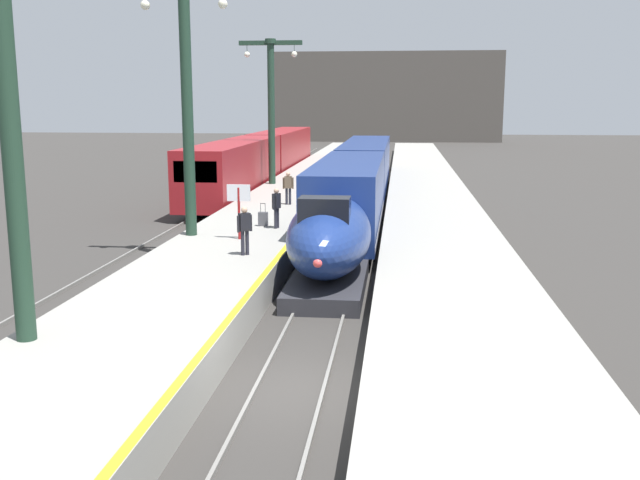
{
  "coord_description": "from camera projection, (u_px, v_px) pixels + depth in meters",
  "views": [
    {
      "loc": [
        2.32,
        -15.0,
        6.28
      ],
      "look_at": [
        -0.25,
        8.32,
        1.8
      ],
      "focal_mm": 40.78,
      "sensor_mm": 36.0,
      "label": 1
    }
  ],
  "objects": [
    {
      "name": "ground_plane",
      "position": [
        290.0,
        390.0,
        16.07
      ],
      "size": [
        260.0,
        260.0,
        0.0
      ],
      "primitive_type": "plane",
      "color": "#33302D"
    },
    {
      "name": "platform_left",
      "position": [
        285.0,
        206.0,
        40.57
      ],
      "size": [
        4.8,
        110.0,
        1.05
      ],
      "primitive_type": "cube",
      "color": "gray",
      "rests_on": "ground"
    },
    {
      "name": "platform_right",
      "position": [
        431.0,
        209.0,
        39.7
      ],
      "size": [
        4.8,
        110.0,
        1.05
      ],
      "primitive_type": "cube",
      "color": "gray",
      "rests_on": "ground"
    },
    {
      "name": "platform_left_safety_stripe",
      "position": [
        325.0,
        197.0,
        40.23
      ],
      "size": [
        0.2,
        107.8,
        0.01
      ],
      "primitive_type": "cube",
      "color": "yellow",
      "rests_on": "platform_left"
    },
    {
      "name": "rail_main_left",
      "position": [
        347.0,
        208.0,
        42.99
      ],
      "size": [
        0.08,
        110.0,
        0.12
      ],
      "primitive_type": "cube",
      "color": "slate",
      "rests_on": "ground"
    },
    {
      "name": "rail_main_right",
      "position": [
        372.0,
        209.0,
        42.83
      ],
      "size": [
        0.08,
        110.0,
        0.12
      ],
      "primitive_type": "cube",
      "color": "slate",
      "rests_on": "ground"
    },
    {
      "name": "rail_secondary_left",
      "position": [
        213.0,
        206.0,
        43.86
      ],
      "size": [
        0.08,
        110.0,
        0.12
      ],
      "primitive_type": "cube",
      "color": "slate",
      "rests_on": "ground"
    },
    {
      "name": "rail_secondary_right",
      "position": [
        238.0,
        207.0,
        43.7
      ],
      "size": [
        0.08,
        110.0,
        0.12
      ],
      "primitive_type": "cube",
      "color": "slate",
      "rests_on": "ground"
    },
    {
      "name": "highspeed_train_main",
      "position": [
        357.0,
        184.0,
        39.26
      ],
      "size": [
        2.92,
        38.56,
        3.6
      ],
      "color": "navy",
      "rests_on": "ground"
    },
    {
      "name": "regional_train_adjacent",
      "position": [
        262.0,
        157.0,
        54.93
      ],
      "size": [
        2.85,
        36.6,
        3.8
      ],
      "color": "maroon",
      "rests_on": "ground"
    },
    {
      "name": "station_column_near",
      "position": [
        8.0,
        94.0,
        15.22
      ],
      "size": [
        4.0,
        0.68,
        8.9
      ],
      "color": "#1E3828",
      "rests_on": "platform_left"
    },
    {
      "name": "station_column_mid",
      "position": [
        187.0,
        86.0,
        27.86
      ],
      "size": [
        4.0,
        0.68,
        9.77
      ],
      "color": "#1E3828",
      "rests_on": "platform_left"
    },
    {
      "name": "station_column_far",
      "position": [
        271.0,
        98.0,
        46.0
      ],
      "size": [
        4.0,
        0.68,
        9.09
      ],
      "color": "#1E3828",
      "rests_on": "platform_left"
    },
    {
      "name": "passenger_near_edge",
      "position": [
        276.0,
        205.0,
        30.31
      ],
      "size": [
        0.33,
        0.54,
        1.69
      ],
      "color": "#23232D",
      "rests_on": "platform_left"
    },
    {
      "name": "passenger_mid_platform",
      "position": [
        245.0,
        227.0,
        24.98
      ],
      "size": [
        0.46,
        0.41,
        1.69
      ],
      "color": "#23232D",
      "rests_on": "platform_left"
    },
    {
      "name": "passenger_far_waiting",
      "position": [
        288.0,
        185.0,
        37.32
      ],
      "size": [
        0.57,
        0.25,
        1.69
      ],
      "color": "#23232D",
      "rests_on": "platform_left"
    },
    {
      "name": "rolling_suitcase",
      "position": [
        263.0,
        219.0,
        30.98
      ],
      "size": [
        0.4,
        0.22,
        0.98
      ],
      "color": "#4C4C51",
      "rests_on": "platform_left"
    },
    {
      "name": "departure_info_board",
      "position": [
        239.0,
        200.0,
        27.79
      ],
      "size": [
        0.9,
        0.1,
        2.12
      ],
      "color": "maroon",
      "rests_on": "platform_left"
    },
    {
      "name": "terminus_back_wall",
      "position": [
        387.0,
        97.0,
        114.35
      ],
      "size": [
        36.0,
        2.0,
        14.0
      ],
      "primitive_type": "cube",
      "color": "#4C4742",
      "rests_on": "ground"
    }
  ]
}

